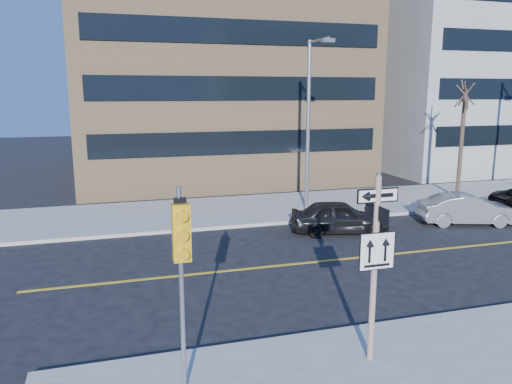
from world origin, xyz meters
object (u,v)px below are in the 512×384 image
object	(u,v)px
streetlight_a	(310,115)
street_tree_west	(465,97)
traffic_signal	(182,249)
parked_car_b	(467,209)
sign_pole	(375,258)
parked_car_a	(340,217)

from	to	relation	value
streetlight_a	street_tree_west	xyz separation A→B (m)	(9.00, 0.54, 0.77)
traffic_signal	parked_car_b	bearing A→B (deg)	34.07
parked_car_b	street_tree_west	distance (m)	7.29
sign_pole	parked_car_b	distance (m)	13.74
parked_car_b	street_tree_west	bearing A→B (deg)	-16.93
parked_car_a	parked_car_b	size ratio (longest dim) A/B	0.98
sign_pole	street_tree_west	bearing A→B (deg)	46.74
traffic_signal	parked_car_a	bearing A→B (deg)	51.04
parked_car_a	street_tree_west	bearing A→B (deg)	-52.06
traffic_signal	parked_car_b	distance (m)	17.02
parked_car_a	streetlight_a	bearing A→B (deg)	11.50
streetlight_a	street_tree_west	world-z (taller)	streetlight_a
parked_car_b	streetlight_a	xyz separation A→B (m)	(-5.96, 3.97, 4.07)
sign_pole	parked_car_b	size ratio (longest dim) A/B	0.98
traffic_signal	street_tree_west	size ratio (longest dim) A/B	0.63
traffic_signal	sign_pole	bearing A→B (deg)	2.11
streetlight_a	parked_car_a	bearing A→B (deg)	-91.68
streetlight_a	street_tree_west	distance (m)	9.05
sign_pole	street_tree_west	size ratio (longest dim) A/B	0.64
sign_pole	traffic_signal	size ratio (longest dim) A/B	1.02
traffic_signal	parked_car_b	size ratio (longest dim) A/B	0.97
sign_pole	parked_car_b	xyz separation A→B (m)	(9.96, 9.30, -1.75)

